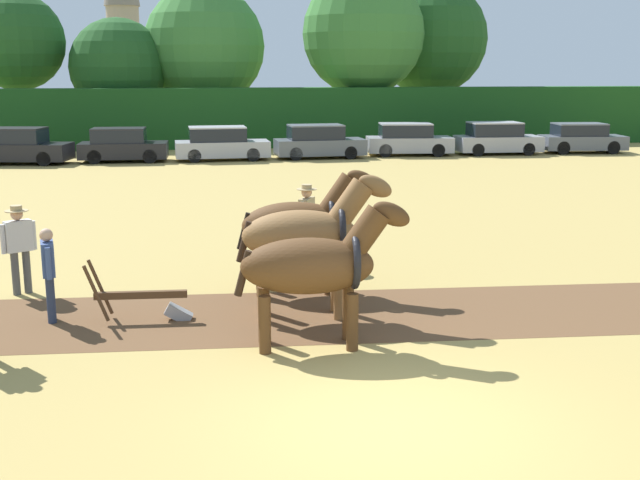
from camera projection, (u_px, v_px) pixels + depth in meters
name	position (u px, v px, depth m)	size (l,w,h in m)	color
ground_plane	(392.00, 422.00, 9.60)	(240.00, 240.00, 0.00)	#A88E4C
plowed_furrow_strip	(119.00, 321.00, 13.41)	(20.28, 3.01, 0.01)	brown
hedgerow	(235.00, 118.00, 42.06)	(60.99, 1.42, 3.11)	#194719
tree_far_left	(16.00, 42.00, 42.73)	(5.19, 5.19, 8.11)	brown
tree_left	(118.00, 67.00, 43.42)	(5.26, 5.26, 6.80)	#4C3823
tree_center_left	(204.00, 46.00, 44.82)	(6.75, 6.75, 8.69)	brown
tree_center	(363.00, 34.00, 44.31)	(6.77, 6.77, 9.37)	brown
tree_center_right	(431.00, 38.00, 47.34)	(6.67, 6.67, 9.17)	#4C3823
draft_horse_lead_left	(315.00, 265.00, 11.96)	(2.70, 1.01, 2.30)	#513319
draft_horse_lead_right	(307.00, 235.00, 13.41)	(2.68, 1.02, 2.49)	brown
draft_horse_trail_left	(301.00, 225.00, 14.91)	(2.69, 1.05, 2.38)	#513319
plow	(149.00, 302.00, 13.39)	(1.76, 0.48, 1.13)	#4C331E
farmer_at_plow	(49.00, 268.00, 13.23)	(0.28, 0.64, 1.58)	#28334C
farmer_beside_team	(307.00, 218.00, 17.07)	(0.44, 0.61, 1.74)	#28334C
farmer_onlooker_right	(19.00, 243.00, 14.84)	(0.58, 0.42, 1.68)	#4C4C4C
parked_car_left	(17.00, 147.00, 35.10)	(4.64, 2.52, 1.58)	black
parked_car_center_left	(122.00, 146.00, 35.91)	(3.92, 1.85, 1.51)	black
parked_car_center	(221.00, 144.00, 36.53)	(4.30, 1.94, 1.53)	#A8A8B2
parked_car_center_right	(319.00, 142.00, 37.34)	(4.23, 1.93, 1.56)	#565B66
parked_car_right	(408.00, 140.00, 38.54)	(4.23, 2.19, 1.54)	#9E9EA8
parked_car_far_right	(497.00, 139.00, 39.02)	(4.12, 1.93, 1.56)	#9E9EA8
parked_car_end_right	(581.00, 139.00, 39.70)	(4.18, 2.12, 1.46)	#565B66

